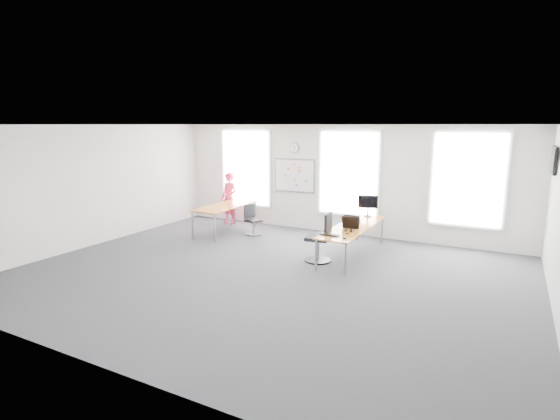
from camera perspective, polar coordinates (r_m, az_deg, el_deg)
The scene contains 23 objects.
floor at distance 8.99m, azimuth -1.64°, elevation -8.40°, with size 10.00×10.00×0.00m, color #27272C.
ceiling at distance 8.48m, azimuth -1.75°, elevation 11.08°, with size 10.00×10.00×0.00m, color white.
wall_back at distance 12.21m, azimuth 7.64°, elevation 3.92°, with size 10.00×10.00×0.00m, color silver.
wall_front at distance 5.59m, azimuth -22.51°, elevation -5.34°, with size 10.00×10.00×0.00m, color silver.
wall_left at distance 11.88m, azimuth -23.18°, elevation 2.93°, with size 10.00×10.00×0.00m, color silver.
window_left at distance 13.49m, azimuth -4.46°, elevation 5.52°, with size 1.60×0.06×2.20m, color silver.
window_mid at distance 12.06m, azimuth 8.96°, elevation 4.76°, with size 1.60×0.06×2.20m, color silver.
window_right at distance 11.45m, azimuth 23.31°, elevation 3.66°, with size 1.60×0.06×2.20m, color silver.
desk_right at distance 10.20m, azimuth 9.49°, elevation -2.36°, with size 0.77×2.88×0.70m.
desk_left at distance 12.33m, azimuth -7.15°, elevation 0.31°, with size 0.85×2.14×0.78m.
chair_right at distance 9.72m, azimuth 5.35°, elevation -3.96°, with size 0.59×0.59×1.11m.
chair_left at distance 12.11m, azimuth -3.64°, elevation -1.51°, with size 0.48×0.47×0.84m.
person at distance 13.42m, azimuth -6.65°, elevation 1.54°, with size 0.58×0.38×1.59m, color #ED2E56.
whiteboard at distance 12.71m, azimuth 1.87°, elevation 4.52°, with size 1.20×0.03×0.90m, color white.
wall_clock at distance 12.64m, azimuth 1.90°, elevation 8.12°, with size 0.30×0.30×0.04m, color gray.
tv at distance 10.42m, azimuth 32.19°, elevation 5.54°, with size 0.06×0.90×0.55m, color black.
keyboard at distance 9.28m, azimuth 6.51°, elevation -3.27°, with size 0.42×0.15×0.02m, color black.
mouse at distance 9.06m, azimuth 8.46°, elevation -3.61°, with size 0.07×0.11×0.04m, color black.
lens_cap at distance 9.47m, azimuth 8.78°, elevation -3.08°, with size 0.07×0.07×0.01m, color black.
headphones at distance 9.62m, azimuth 8.94°, elevation -2.62°, with size 0.16×0.09×0.10m.
laptop_sleeve at distance 9.92m, azimuth 9.22°, elevation -1.59°, with size 0.37×0.22×0.30m.
paper_stack at distance 10.45m, azimuth 9.49°, elevation -1.50°, with size 0.30×0.22×0.10m, color beige.
monitor at distance 11.28m, azimuth 11.42°, elevation 0.79°, with size 0.48×0.20×0.55m.
Camera 1 is at (4.20, -7.37, 3.00)m, focal length 28.00 mm.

